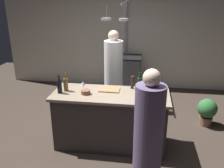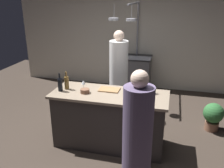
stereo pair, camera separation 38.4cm
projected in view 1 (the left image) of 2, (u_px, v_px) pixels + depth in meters
ground_plane at (111, 143)px, 4.06m from camera, size 9.00×9.00×0.00m
back_wall at (127, 37)px, 6.25m from camera, size 6.40×0.16×2.60m
kitchen_island at (111, 119)px, 3.90m from camera, size 1.80×0.72×0.90m
stove_range at (125, 73)px, 6.18m from camera, size 0.80×0.64×0.89m
chef at (113, 77)px, 4.81m from camera, size 0.36×0.36×1.71m
bar_stool_right at (143, 149)px, 3.28m from camera, size 0.28×0.28×0.68m
guest_right at (148, 141)px, 2.81m from camera, size 0.34×0.34×1.61m
overhead_pot_rack at (122, 30)px, 5.45m from camera, size 0.56×1.39×2.17m
potted_plant at (207, 110)px, 4.54m from camera, size 0.36×0.36×0.52m
cutting_board at (109, 90)px, 3.87m from camera, size 0.32×0.22×0.02m
pepper_mill at (132, 82)px, 3.91m from camera, size 0.05×0.05×0.21m
wine_bottle_amber at (66, 84)px, 3.81m from camera, size 0.07×0.07×0.29m
wine_bottle_red at (140, 84)px, 3.79m from camera, size 0.07×0.07×0.31m
wine_bottle_dark at (60, 86)px, 3.73m from camera, size 0.07×0.07×0.29m
wine_glass_near_left_guest at (83, 84)px, 3.85m from camera, size 0.07×0.07×0.15m
wine_glass_by_chef at (154, 86)px, 3.77m from camera, size 0.07×0.07×0.15m
mixing_bowl_blue at (145, 95)px, 3.58m from camera, size 0.15×0.15×0.07m
mixing_bowl_wooden at (86, 92)px, 3.72m from camera, size 0.14×0.14×0.06m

